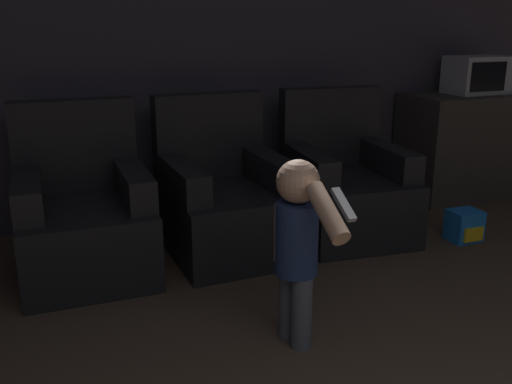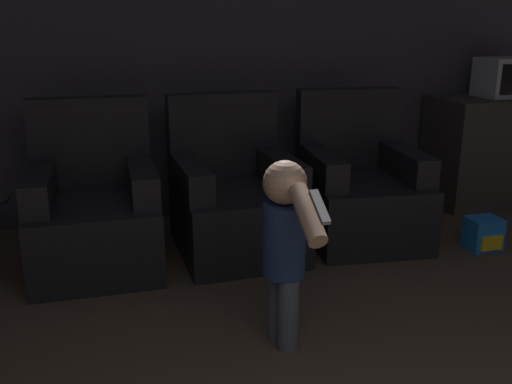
{
  "view_description": "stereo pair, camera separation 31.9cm",
  "coord_description": "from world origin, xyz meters",
  "px_view_note": "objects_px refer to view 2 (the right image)",
  "views": [
    {
      "loc": [
        -1.01,
        0.17,
        1.52
      ],
      "look_at": [
        0.12,
        3.01,
        0.6
      ],
      "focal_mm": 40.0,
      "sensor_mm": 36.0,
      "label": 1
    },
    {
      "loc": [
        -0.7,
        0.07,
        1.52
      ],
      "look_at": [
        0.12,
        3.01,
        0.6
      ],
      "focal_mm": 40.0,
      "sensor_mm": 36.0,
      "label": 2
    }
  ],
  "objects_px": {
    "person_toddler": "(285,240)",
    "armchair_right": "(359,190)",
    "armchair_middle": "(234,200)",
    "microwave": "(511,77)",
    "toy_backpack": "(483,234)",
    "armchair_left": "(95,212)"
  },
  "relations": [
    {
      "from": "person_toddler",
      "to": "armchair_right",
      "type": "bearing_deg",
      "value": -45.31
    },
    {
      "from": "armchair_middle",
      "to": "microwave",
      "type": "xyz_separation_m",
      "value": [
        2.48,
        0.46,
        0.72
      ]
    },
    {
      "from": "armchair_middle",
      "to": "microwave",
      "type": "height_order",
      "value": "microwave"
    },
    {
      "from": "toy_backpack",
      "to": "microwave",
      "type": "bearing_deg",
      "value": 48.49
    },
    {
      "from": "toy_backpack",
      "to": "armchair_left",
      "type": "bearing_deg",
      "value": 169.24
    },
    {
      "from": "armchair_left",
      "to": "armchair_right",
      "type": "height_order",
      "value": "same"
    },
    {
      "from": "armchair_left",
      "to": "person_toddler",
      "type": "distance_m",
      "value": 1.55
    },
    {
      "from": "armchair_left",
      "to": "armchair_middle",
      "type": "relative_size",
      "value": 1.0
    },
    {
      "from": "armchair_middle",
      "to": "toy_backpack",
      "type": "distance_m",
      "value": 1.73
    },
    {
      "from": "person_toddler",
      "to": "microwave",
      "type": "distance_m",
      "value": 3.12
    },
    {
      "from": "microwave",
      "to": "armchair_middle",
      "type": "bearing_deg",
      "value": -169.56
    },
    {
      "from": "armchair_middle",
      "to": "armchair_right",
      "type": "xyz_separation_m",
      "value": [
        0.93,
        -0.0,
        0.0
      ]
    },
    {
      "from": "armchair_middle",
      "to": "armchair_right",
      "type": "relative_size",
      "value": 1.0
    },
    {
      "from": "armchair_left",
      "to": "armchair_right",
      "type": "bearing_deg",
      "value": 0.54
    },
    {
      "from": "armchair_right",
      "to": "toy_backpack",
      "type": "height_order",
      "value": "armchair_right"
    },
    {
      "from": "armchair_middle",
      "to": "toy_backpack",
      "type": "relative_size",
      "value": 4.63
    },
    {
      "from": "armchair_middle",
      "to": "armchair_right",
      "type": "height_order",
      "value": "same"
    },
    {
      "from": "microwave",
      "to": "toy_backpack",
      "type": "bearing_deg",
      "value": -131.51
    },
    {
      "from": "armchair_left",
      "to": "armchair_right",
      "type": "distance_m",
      "value": 1.85
    },
    {
      "from": "armchair_right",
      "to": "person_toddler",
      "type": "height_order",
      "value": "armchair_right"
    },
    {
      "from": "armchair_left",
      "to": "person_toddler",
      "type": "height_order",
      "value": "armchair_left"
    },
    {
      "from": "armchair_right",
      "to": "toy_backpack",
      "type": "bearing_deg",
      "value": -28.65
    }
  ]
}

